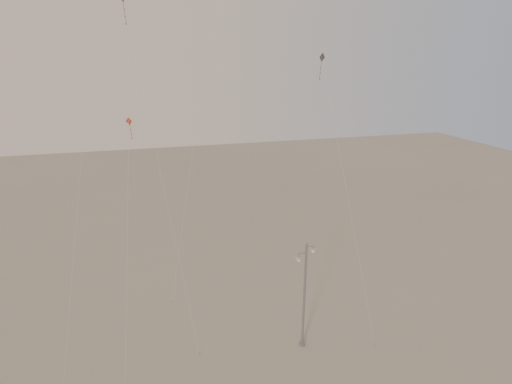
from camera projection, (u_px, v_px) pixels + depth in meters
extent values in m
cylinder|color=gray|center=(302.00, 344.00, 31.18)|extent=(0.44, 0.44, 0.30)
cylinder|color=gray|center=(304.00, 298.00, 29.85)|extent=(0.20, 0.18, 8.64)
cylinder|color=gray|center=(307.00, 245.00, 28.46)|extent=(0.14, 0.14, 0.18)
cylinder|color=gray|center=(310.00, 246.00, 28.56)|extent=(0.50, 0.09, 0.07)
cylinder|color=gray|center=(313.00, 248.00, 28.66)|extent=(0.06, 0.06, 0.30)
ellipsoid|color=#B3B3AE|center=(313.00, 250.00, 28.71)|extent=(0.52, 0.52, 0.18)
cylinder|color=gray|center=(303.00, 253.00, 28.55)|extent=(0.60, 0.13, 0.07)
cylinder|color=gray|center=(299.00, 256.00, 28.51)|extent=(0.06, 0.06, 0.40)
ellipsoid|color=#B3B3AE|center=(299.00, 259.00, 28.57)|extent=(0.52, 0.52, 0.18)
cylinder|color=beige|center=(86.00, 97.00, 27.77)|extent=(5.89, 16.07, 37.39)
cylinder|color=#272321|center=(125.00, 13.00, 28.13)|extent=(0.13, 0.22, 1.53)
cylinder|color=beige|center=(162.00, 183.00, 28.94)|extent=(3.30, 6.93, 25.40)
cylinder|color=gray|center=(199.00, 354.00, 30.25)|extent=(0.06, 0.06, 0.10)
cylinder|color=beige|center=(203.00, 71.00, 33.98)|extent=(8.36, 5.74, 40.44)
cylinder|color=gray|center=(172.00, 301.00, 36.78)|extent=(0.06, 0.06, 0.10)
cube|color=maroon|center=(129.00, 121.00, 27.21)|extent=(0.44, 0.44, 0.58)
cylinder|color=maroon|center=(131.00, 132.00, 27.59)|extent=(0.09, 0.16, 1.01)
cylinder|color=beige|center=(127.00, 257.00, 26.79)|extent=(1.77, 6.46, 17.20)
cube|color=#272321|center=(322.00, 57.00, 33.24)|extent=(0.23, 0.79, 0.75)
cylinder|color=#272321|center=(320.00, 71.00, 33.49)|extent=(0.21, 0.14, 1.52)
cylinder|color=beige|center=(348.00, 197.00, 32.19)|extent=(1.13, 10.10, 21.35)
cylinder|color=gray|center=(375.00, 345.00, 31.13)|extent=(0.06, 0.06, 0.10)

